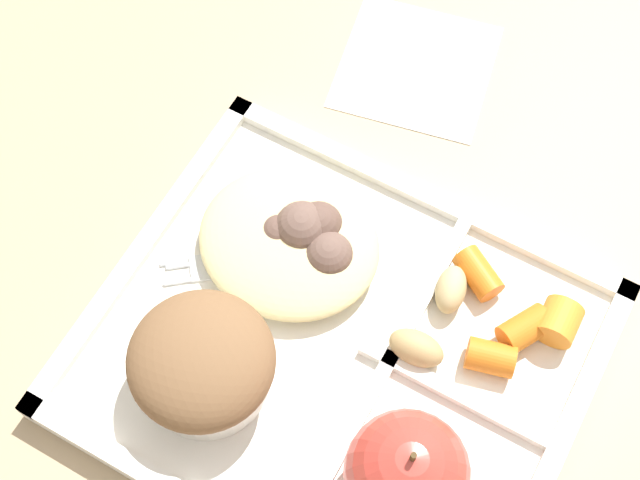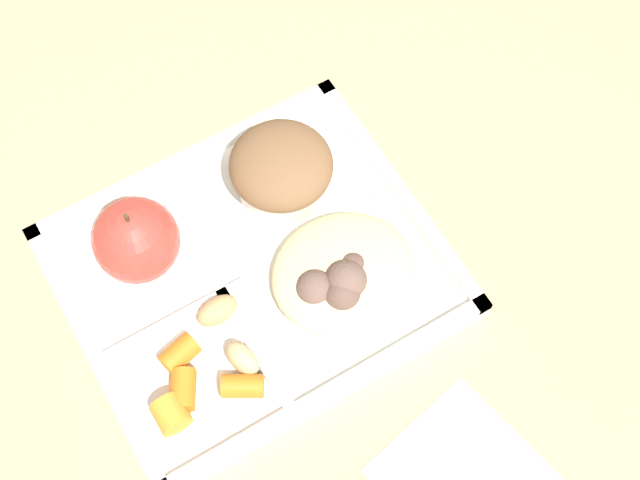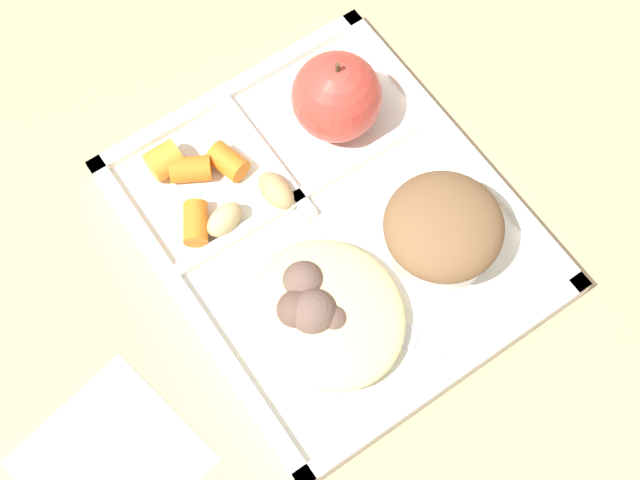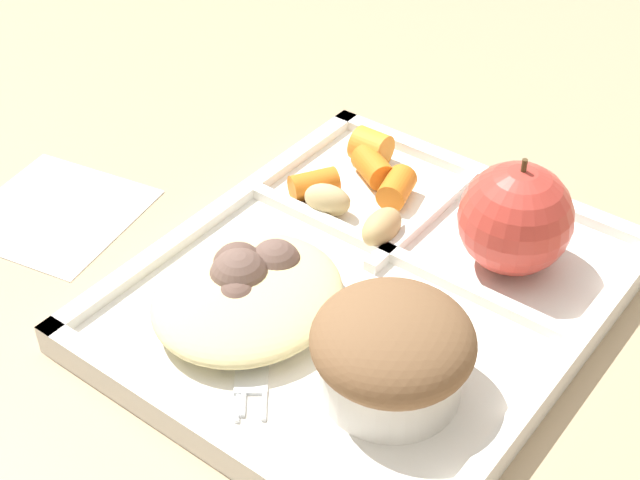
% 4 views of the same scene
% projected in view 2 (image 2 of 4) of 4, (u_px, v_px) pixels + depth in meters
% --- Properties ---
extents(ground, '(6.00, 6.00, 0.00)m').
position_uv_depth(ground, '(254.00, 276.00, 0.83)').
color(ground, tan).
extents(lunch_tray, '(0.32, 0.28, 0.02)m').
position_uv_depth(lunch_tray, '(253.00, 273.00, 0.82)').
color(lunch_tray, white).
rests_on(lunch_tray, ground).
extents(green_apple, '(0.08, 0.08, 0.08)m').
position_uv_depth(green_apple, '(136.00, 240.00, 0.79)').
color(green_apple, '#C63D33').
rests_on(green_apple, lunch_tray).
extents(bran_muffin, '(0.09, 0.09, 0.06)m').
position_uv_depth(bran_muffin, '(281.00, 170.00, 0.82)').
color(bran_muffin, silver).
rests_on(bran_muffin, lunch_tray).
extents(carrot_slice_near_corner, '(0.04, 0.04, 0.02)m').
position_uv_depth(carrot_slice_near_corner, '(183.00, 390.00, 0.76)').
color(carrot_slice_near_corner, orange).
rests_on(carrot_slice_near_corner, lunch_tray).
extents(carrot_slice_large, '(0.03, 0.03, 0.03)m').
position_uv_depth(carrot_slice_large, '(171.00, 414.00, 0.74)').
color(carrot_slice_large, orange).
rests_on(carrot_slice_large, lunch_tray).
extents(carrot_slice_back, '(0.04, 0.03, 0.02)m').
position_uv_depth(carrot_slice_back, '(180.00, 354.00, 0.77)').
color(carrot_slice_back, orange).
rests_on(carrot_slice_back, lunch_tray).
extents(carrot_slice_diagonal, '(0.04, 0.04, 0.02)m').
position_uv_depth(carrot_slice_diagonal, '(243.00, 386.00, 0.76)').
color(carrot_slice_diagonal, orange).
rests_on(carrot_slice_diagonal, lunch_tray).
extents(potato_chunk_small, '(0.03, 0.04, 0.02)m').
position_uv_depth(potato_chunk_small, '(242.00, 358.00, 0.77)').
color(potato_chunk_small, tan).
rests_on(potato_chunk_small, lunch_tray).
extents(potato_chunk_wedge, '(0.04, 0.03, 0.02)m').
position_uv_depth(potato_chunk_wedge, '(217.00, 311.00, 0.79)').
color(potato_chunk_wedge, tan).
rests_on(potato_chunk_wedge, lunch_tray).
extents(egg_noodle_pile, '(0.13, 0.12, 0.03)m').
position_uv_depth(egg_noodle_pile, '(344.00, 273.00, 0.80)').
color(egg_noodle_pile, beige).
rests_on(egg_noodle_pile, lunch_tray).
extents(meatball_side, '(0.04, 0.04, 0.04)m').
position_uv_depth(meatball_side, '(315.00, 289.00, 0.79)').
color(meatball_side, brown).
rests_on(meatball_side, lunch_tray).
extents(meatball_back, '(0.04, 0.04, 0.04)m').
position_uv_depth(meatball_back, '(345.00, 282.00, 0.79)').
color(meatball_back, brown).
rests_on(meatball_back, lunch_tray).
extents(meatball_front, '(0.03, 0.03, 0.03)m').
position_uv_depth(meatball_front, '(352.00, 268.00, 0.80)').
color(meatball_front, brown).
rests_on(meatball_front, lunch_tray).
extents(meatball_center, '(0.04, 0.04, 0.04)m').
position_uv_depth(meatball_center, '(342.00, 295.00, 0.78)').
color(meatball_center, brown).
rests_on(meatball_center, lunch_tray).
extents(plastic_fork, '(0.12, 0.10, 0.00)m').
position_uv_depth(plastic_fork, '(350.00, 249.00, 0.82)').
color(plastic_fork, silver).
rests_on(plastic_fork, lunch_tray).
extents(paper_napkin, '(0.14, 0.14, 0.00)m').
position_uv_depth(paper_napkin, '(462.00, 475.00, 0.75)').
color(paper_napkin, white).
rests_on(paper_napkin, ground).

